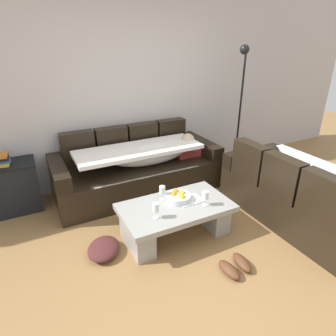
% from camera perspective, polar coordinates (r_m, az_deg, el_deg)
% --- Properties ---
extents(ground_plane, '(14.00, 14.00, 0.00)m').
position_cam_1_polar(ground_plane, '(3.08, 7.21, -16.92)').
color(ground_plane, olive).
extents(back_wall, '(9.00, 0.10, 2.70)m').
position_cam_1_polar(back_wall, '(4.31, -8.47, 15.03)').
color(back_wall, beige).
rests_on(back_wall, ground_plane).
extents(couch_along_wall, '(2.27, 0.92, 0.88)m').
position_cam_1_polar(couch_along_wall, '(4.11, -5.65, -0.14)').
color(couch_along_wall, black).
rests_on(couch_along_wall, ground_plane).
extents(couch_near_window, '(0.92, 1.89, 0.88)m').
position_cam_1_polar(couch_near_window, '(3.76, 24.56, -4.81)').
color(couch_near_window, black).
rests_on(couch_near_window, ground_plane).
extents(coffee_table, '(1.20, 0.68, 0.38)m').
position_cam_1_polar(coffee_table, '(3.21, 1.52, -9.52)').
color(coffee_table, '#9A9B97').
rests_on(coffee_table, ground_plane).
extents(fruit_bowl, '(0.28, 0.28, 0.10)m').
position_cam_1_polar(fruit_bowl, '(3.20, 2.02, -5.75)').
color(fruit_bowl, silver).
rests_on(fruit_bowl, coffee_table).
extents(wine_glass_near_left, '(0.07, 0.07, 0.17)m').
position_cam_1_polar(wine_glass_near_left, '(2.87, -2.45, -7.91)').
color(wine_glass_near_left, silver).
rests_on(wine_glass_near_left, coffee_table).
extents(wine_glass_near_right, '(0.07, 0.07, 0.17)m').
position_cam_1_polar(wine_glass_near_right, '(3.10, 7.45, -5.46)').
color(wine_glass_near_right, silver).
rests_on(wine_glass_near_right, coffee_table).
extents(wine_glass_far_back, '(0.07, 0.07, 0.17)m').
position_cam_1_polar(wine_glass_far_back, '(3.18, -1.15, -4.45)').
color(wine_glass_far_back, silver).
rests_on(wine_glass_far_back, coffee_table).
extents(open_magazine, '(0.29, 0.22, 0.01)m').
position_cam_1_polar(open_magazine, '(3.22, 4.33, -6.34)').
color(open_magazine, white).
rests_on(open_magazine, coffee_table).
extents(side_cabinet, '(0.72, 0.44, 0.64)m').
position_cam_1_polar(side_cabinet, '(4.11, -29.13, -3.50)').
color(side_cabinet, black).
rests_on(side_cabinet, ground_plane).
extents(book_stack_on_cabinet, '(0.19, 0.24, 0.13)m').
position_cam_1_polar(book_stack_on_cabinet, '(3.97, -30.06, 1.44)').
color(book_stack_on_cabinet, gold).
rests_on(book_stack_on_cabinet, side_cabinet).
extents(floor_lamp, '(0.33, 0.31, 1.95)m').
position_cam_1_polar(floor_lamp, '(4.80, 14.11, 12.66)').
color(floor_lamp, black).
rests_on(floor_lamp, ground_plane).
extents(pair_of_shoes, '(0.31, 0.30, 0.09)m').
position_cam_1_polar(pair_of_shoes, '(2.96, 13.24, -18.39)').
color(pair_of_shoes, '#59331E').
rests_on(pair_of_shoes, ground_plane).
extents(crumpled_garment, '(0.46, 0.50, 0.12)m').
position_cam_1_polar(crumpled_garment, '(3.12, -12.61, -15.31)').
color(crumpled_garment, '#4C2323').
rests_on(crumpled_garment, ground_plane).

